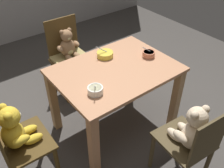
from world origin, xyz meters
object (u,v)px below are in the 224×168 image
object	(u,v)px
porridge_bowl_terracotta_near_right	(149,54)
teddy_chair_far_center	(69,52)
teddy_chair_near_front	(191,135)
porridge_bowl_yellow_far_center	(105,54)
dining_table	(115,81)
teddy_chair_near_left	(15,134)
porridge_bowl_white_near_left	(95,90)

from	to	relation	value
porridge_bowl_terracotta_near_right	teddy_chair_far_center	bearing A→B (deg)	116.01
teddy_chair_near_front	porridge_bowl_yellow_far_center	bearing A→B (deg)	6.16
porridge_bowl_yellow_far_center	porridge_bowl_terracotta_near_right	world-z (taller)	porridge_bowl_yellow_far_center
dining_table	porridge_bowl_terracotta_near_right	bearing A→B (deg)	-4.00
teddy_chair_near_front	porridge_bowl_terracotta_near_right	distance (m)	0.89
porridge_bowl_terracotta_near_right	porridge_bowl_yellow_far_center	bearing A→B (deg)	142.79
teddy_chair_near_left	porridge_bowl_terracotta_near_right	xyz separation A→B (m)	(1.36, 0.00, 0.20)
teddy_chair_far_center	teddy_chair_near_left	bearing A→B (deg)	-47.27
dining_table	teddy_chair_near_left	distance (m)	0.97
dining_table	teddy_chair_near_front	xyz separation A→B (m)	(0.07, -0.83, -0.04)
teddy_chair_near_left	dining_table	bearing A→B (deg)	2.98
teddy_chair_far_center	porridge_bowl_terracotta_near_right	distance (m)	0.97
teddy_chair_near_left	teddy_chair_far_center	size ratio (longest dim) A/B	1.05
teddy_chair_near_left	teddy_chair_near_front	distance (m)	1.32
teddy_chair_near_front	porridge_bowl_white_near_left	world-z (taller)	porridge_bowl_white_near_left
teddy_chair_far_center	dining_table	bearing A→B (deg)	2.77
teddy_chair_near_left	porridge_bowl_white_near_left	size ratio (longest dim) A/B	7.59
teddy_chair_near_front	teddy_chair_far_center	xyz separation A→B (m)	(-0.10, 1.65, -0.02)
teddy_chair_near_left	porridge_bowl_terracotta_near_right	distance (m)	1.37
porridge_bowl_white_near_left	teddy_chair_far_center	bearing A→B (deg)	72.86
teddy_chair_near_left	porridge_bowl_yellow_far_center	world-z (taller)	teddy_chair_near_left
porridge_bowl_yellow_far_center	porridge_bowl_terracotta_near_right	xyz separation A→B (m)	(0.33, -0.25, 0.00)
porridge_bowl_yellow_far_center	teddy_chair_far_center	bearing A→B (deg)	97.76
dining_table	porridge_bowl_terracotta_near_right	distance (m)	0.42
porridge_bowl_yellow_far_center	porridge_bowl_terracotta_near_right	bearing A→B (deg)	-37.21
teddy_chair_far_center	porridge_bowl_white_near_left	bearing A→B (deg)	-16.44
teddy_chair_near_left	porridge_bowl_terracotta_near_right	bearing A→B (deg)	1.37
porridge_bowl_terracotta_near_right	dining_table	bearing A→B (deg)	176.00
dining_table	teddy_chair_near_left	world-z (taller)	teddy_chair_near_left
porridge_bowl_terracotta_near_right	porridge_bowl_white_near_left	xyz separation A→B (m)	(-0.72, -0.15, 0.00)
teddy_chair_near_front	dining_table	bearing A→B (deg)	9.99
teddy_chair_far_center	porridge_bowl_yellow_far_center	world-z (taller)	teddy_chair_far_center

